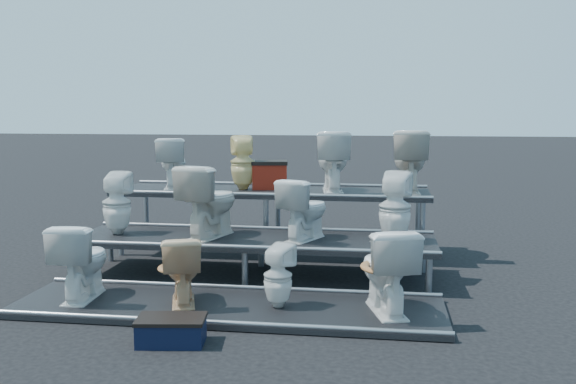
# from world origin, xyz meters

# --- Properties ---
(ground) EXTENTS (80.00, 80.00, 0.00)m
(ground) POSITION_xyz_m (0.00, 0.00, 0.00)
(ground) COLOR black
(ground) RESTS_ON ground
(tier_front) EXTENTS (4.20, 1.20, 0.06)m
(tier_front) POSITION_xyz_m (0.00, -1.30, 0.03)
(tier_front) COLOR black
(tier_front) RESTS_ON ground
(tier_mid) EXTENTS (4.20, 1.20, 0.46)m
(tier_mid) POSITION_xyz_m (0.00, 0.00, 0.23)
(tier_mid) COLOR black
(tier_mid) RESTS_ON ground
(tier_back) EXTENTS (4.20, 1.20, 0.86)m
(tier_back) POSITION_xyz_m (0.00, 1.30, 0.43)
(tier_back) COLOR black
(tier_back) RESTS_ON ground
(toilet_0) EXTENTS (0.49, 0.79, 0.78)m
(toilet_0) POSITION_xyz_m (-1.49, -1.30, 0.45)
(toilet_0) COLOR white
(toilet_0) RESTS_ON tier_front
(toilet_1) EXTENTS (0.56, 0.75, 0.68)m
(toilet_1) POSITION_xyz_m (-0.45, -1.30, 0.40)
(toilet_1) COLOR #DDB081
(toilet_1) RESTS_ON tier_front
(toilet_2) EXTENTS (0.36, 0.36, 0.61)m
(toilet_2) POSITION_xyz_m (0.50, -1.30, 0.37)
(toilet_2) COLOR white
(toilet_2) RESTS_ON tier_front
(toilet_3) EXTENTS (0.65, 0.89, 0.81)m
(toilet_3) POSITION_xyz_m (1.53, -1.30, 0.47)
(toilet_3) COLOR white
(toilet_3) RESTS_ON tier_front
(toilet_4) EXTENTS (0.36, 0.36, 0.75)m
(toilet_4) POSITION_xyz_m (-1.66, 0.00, 0.83)
(toilet_4) COLOR white
(toilet_4) RESTS_ON tier_mid
(toilet_5) EXTENTS (0.69, 0.94, 0.85)m
(toilet_5) POSITION_xyz_m (-0.52, 0.00, 0.89)
(toilet_5) COLOR beige
(toilet_5) RESTS_ON tier_mid
(toilet_6) EXTENTS (0.64, 0.79, 0.71)m
(toilet_6) POSITION_xyz_m (0.60, 0.00, 0.81)
(toilet_6) COLOR white
(toilet_6) RESTS_ON tier_mid
(toilet_7) EXTENTS (0.42, 0.43, 0.80)m
(toilet_7) POSITION_xyz_m (1.62, 0.00, 0.86)
(toilet_7) COLOR white
(toilet_7) RESTS_ON tier_mid
(toilet_8) EXTENTS (0.54, 0.76, 0.70)m
(toilet_8) POSITION_xyz_m (-1.40, 1.30, 1.21)
(toilet_8) COLOR white
(toilet_8) RESTS_ON tier_back
(toilet_9) EXTENTS (0.42, 0.42, 0.74)m
(toilet_9) POSITION_xyz_m (-0.40, 1.30, 1.23)
(toilet_9) COLOR beige
(toilet_9) RESTS_ON tier_back
(toilet_10) EXTENTS (0.55, 0.84, 0.81)m
(toilet_10) POSITION_xyz_m (0.82, 1.30, 1.26)
(toilet_10) COLOR white
(toilet_10) RESTS_ON tier_back
(toilet_11) EXTENTS (0.47, 0.81, 0.82)m
(toilet_11) POSITION_xyz_m (1.82, 1.30, 1.27)
(toilet_11) COLOR beige
(toilet_11) RESTS_ON tier_back
(red_crate) EXTENTS (0.52, 0.45, 0.34)m
(red_crate) POSITION_xyz_m (-0.06, 1.44, 1.03)
(red_crate) COLOR maroon
(red_crate) RESTS_ON tier_back
(step_stool) EXTENTS (0.59, 0.40, 0.20)m
(step_stool) POSITION_xyz_m (-0.25, -2.24, 0.10)
(step_stool) COLOR black
(step_stool) RESTS_ON ground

